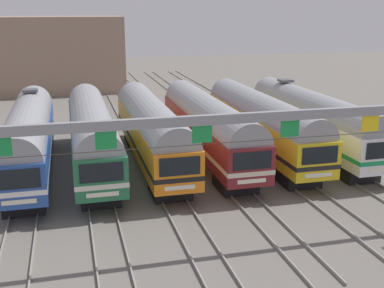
# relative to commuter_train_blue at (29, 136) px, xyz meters

# --- Properties ---
(ground_plane) EXTENTS (160.00, 160.00, 0.00)m
(ground_plane) POSITION_rel_commuter_train_blue_xyz_m (10.48, 0.00, -2.69)
(ground_plane) COLOR slate
(track_bed) EXTENTS (22.47, 70.00, 0.15)m
(track_bed) POSITION_rel_commuter_train_blue_xyz_m (10.48, 17.00, -2.61)
(track_bed) COLOR gray
(track_bed) RESTS_ON ground
(commuter_train_blue) EXTENTS (2.88, 18.06, 5.05)m
(commuter_train_blue) POSITION_rel_commuter_train_blue_xyz_m (0.00, 0.00, 0.00)
(commuter_train_blue) COLOR #284C9E
(commuter_train_blue) RESTS_ON ground
(commuter_train_green) EXTENTS (2.88, 18.06, 4.77)m
(commuter_train_green) POSITION_rel_commuter_train_blue_xyz_m (4.19, -0.00, -0.00)
(commuter_train_green) COLOR #236B42
(commuter_train_green) RESTS_ON ground
(commuter_train_orange) EXTENTS (2.88, 18.06, 4.77)m
(commuter_train_orange) POSITION_rel_commuter_train_blue_xyz_m (8.39, -0.00, -0.00)
(commuter_train_orange) COLOR orange
(commuter_train_orange) RESTS_ON ground
(commuter_train_maroon) EXTENTS (2.88, 18.06, 4.77)m
(commuter_train_maroon) POSITION_rel_commuter_train_blue_xyz_m (12.58, -0.00, -0.00)
(commuter_train_maroon) COLOR maroon
(commuter_train_maroon) RESTS_ON ground
(commuter_train_yellow) EXTENTS (2.88, 18.06, 4.77)m
(commuter_train_yellow) POSITION_rel_commuter_train_blue_xyz_m (16.77, -0.00, -0.00)
(commuter_train_yellow) COLOR gold
(commuter_train_yellow) RESTS_ON ground
(commuter_train_white) EXTENTS (2.88, 18.06, 5.05)m
(commuter_train_white) POSITION_rel_commuter_train_blue_xyz_m (20.96, 0.00, 0.00)
(commuter_train_white) COLOR white
(commuter_train_white) RESTS_ON ground
(catenary_gantry) EXTENTS (26.20, 0.44, 6.97)m
(catenary_gantry) POSITION_rel_commuter_train_blue_xyz_m (10.48, -13.50, 2.67)
(catenary_gantry) COLOR gray
(catenary_gantry) RESTS_ON ground
(maintenance_building) EXTENTS (20.42, 10.00, 9.88)m
(maintenance_building) POSITION_rel_commuter_train_blue_xyz_m (0.09, 35.61, 2.25)
(maintenance_building) COLOR gray
(maintenance_building) RESTS_ON ground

